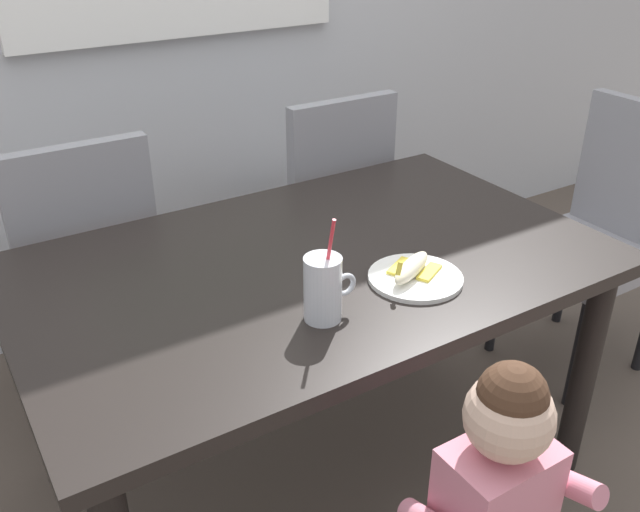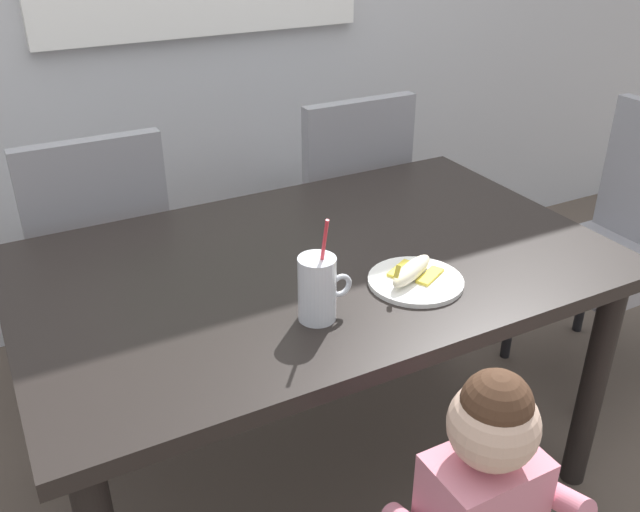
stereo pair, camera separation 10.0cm
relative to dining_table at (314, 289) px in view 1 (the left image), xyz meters
name	(u,v)px [view 1 (the left image)]	position (x,y,z in m)	size (l,w,h in m)	color
ground_plane	(315,471)	(0.00, 0.00, -0.65)	(24.00, 24.00, 0.00)	brown
dining_table	(314,289)	(0.00, 0.00, 0.00)	(1.50, 0.93, 0.74)	black
dining_chair_left	(84,262)	(-0.44, 0.68, -0.11)	(0.44, 0.45, 0.96)	gray
dining_chair_right	(325,202)	(0.46, 0.68, -0.11)	(0.44, 0.44, 0.96)	gray
dining_chair_far	(603,225)	(1.18, -0.01, -0.11)	(0.44, 0.44, 0.96)	gray
toddler_standing	(495,496)	(0.00, -0.68, -0.12)	(0.33, 0.24, 0.84)	#3F4760
milk_cup	(323,292)	(-0.13, -0.25, 0.16)	(0.13, 0.08, 0.25)	silver
snack_plate	(415,278)	(0.15, -0.22, 0.10)	(0.23, 0.23, 0.01)	white
peeled_banana	(412,268)	(0.14, -0.22, 0.12)	(0.18, 0.14, 0.07)	#F4EAC6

